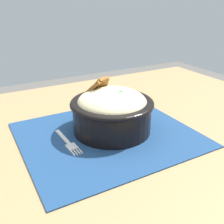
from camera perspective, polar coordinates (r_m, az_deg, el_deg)
The scene contains 4 objects.
table at distance 0.67m, azimuth -0.79°, elevation -11.00°, with size 1.26×0.93×0.75m.
placemat at distance 0.65m, azimuth -0.99°, elevation -4.90°, with size 0.41×0.36×0.00m, color navy.
bowl at distance 0.65m, azimuth -0.01°, elevation 0.50°, with size 0.21×0.21×0.13m.
fork at distance 0.62m, azimuth -9.47°, elevation -6.56°, with size 0.02×0.13×0.00m.
Camera 1 is at (0.26, 0.48, 1.07)m, focal length 42.30 mm.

